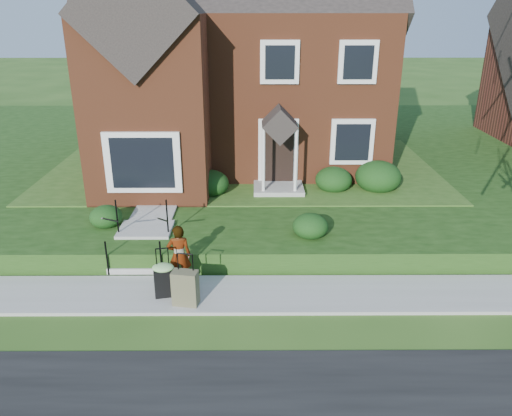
{
  "coord_description": "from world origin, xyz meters",
  "views": [
    {
      "loc": [
        0.39,
        -9.87,
        6.12
      ],
      "look_at": [
        0.45,
        2.0,
        1.37
      ],
      "focal_mm": 35.0,
      "sensor_mm": 36.0,
      "label": 1
    }
  ],
  "objects_px": {
    "woman": "(179,256)",
    "suitcase_olive": "(185,288)",
    "front_steps": "(143,242)",
    "suitcase_black": "(164,278)"
  },
  "relations": [
    {
      "from": "suitcase_black",
      "to": "woman",
      "type": "bearing_deg",
      "value": 48.98
    },
    {
      "from": "woman",
      "to": "front_steps",
      "type": "bearing_deg",
      "value": -58.59
    },
    {
      "from": "front_steps",
      "to": "suitcase_olive",
      "type": "relative_size",
      "value": 1.69
    },
    {
      "from": "woman",
      "to": "suitcase_black",
      "type": "relative_size",
      "value": 1.29
    },
    {
      "from": "front_steps",
      "to": "suitcase_olive",
      "type": "xyz_separation_m",
      "value": [
        1.4,
        -2.29,
        0.01
      ]
    },
    {
      "from": "woman",
      "to": "suitcase_olive",
      "type": "relative_size",
      "value": 1.26
    },
    {
      "from": "front_steps",
      "to": "suitcase_olive",
      "type": "height_order",
      "value": "front_steps"
    },
    {
      "from": "front_steps",
      "to": "suitcase_black",
      "type": "relative_size",
      "value": 1.73
    },
    {
      "from": "front_steps",
      "to": "suitcase_black",
      "type": "height_order",
      "value": "front_steps"
    },
    {
      "from": "front_steps",
      "to": "suitcase_olive",
      "type": "distance_m",
      "value": 2.69
    }
  ]
}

